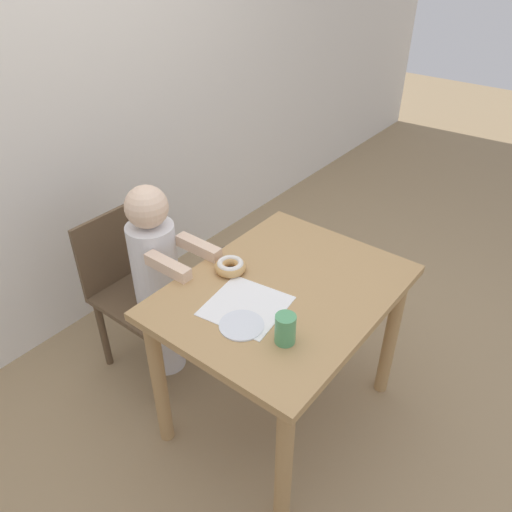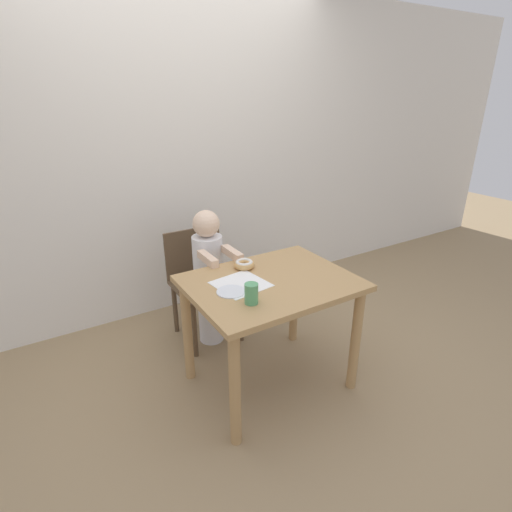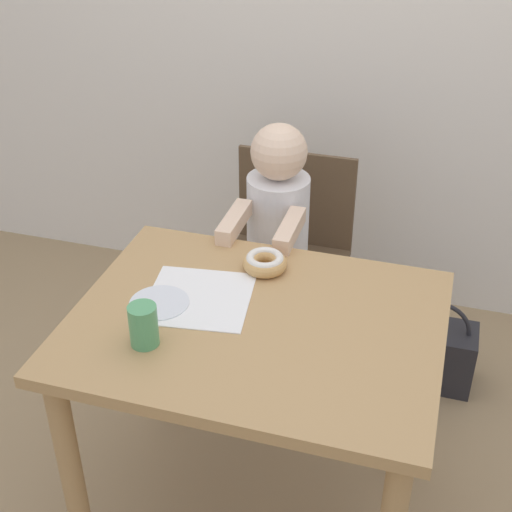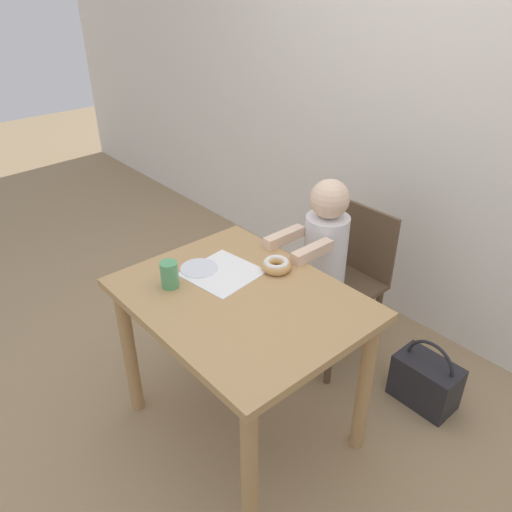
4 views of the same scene
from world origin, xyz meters
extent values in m
plane|color=#997F5B|center=(0.00, 0.00, 0.00)|extent=(12.00, 12.00, 0.00)
cube|color=silver|center=(0.00, 1.29, 1.25)|extent=(8.00, 0.05, 2.50)
cube|color=tan|center=(0.00, 0.00, 0.71)|extent=(0.95, 0.74, 0.03)
cylinder|color=tan|center=(-0.41, -0.31, 0.34)|extent=(0.06, 0.06, 0.69)
cylinder|color=tan|center=(0.41, -0.31, 0.34)|extent=(0.06, 0.06, 0.69)
cylinder|color=tan|center=(-0.41, 0.31, 0.34)|extent=(0.06, 0.06, 0.69)
cylinder|color=tan|center=(0.41, 0.31, 0.34)|extent=(0.06, 0.06, 0.69)
cube|color=brown|center=(-0.11, 0.68, 0.42)|extent=(0.44, 0.43, 0.03)
cube|color=brown|center=(-0.11, 0.89, 0.62)|extent=(0.44, 0.02, 0.37)
cylinder|color=brown|center=(-0.29, 0.49, 0.20)|extent=(0.04, 0.04, 0.41)
cylinder|color=brown|center=(0.08, 0.49, 0.20)|extent=(0.04, 0.04, 0.41)
cylinder|color=brown|center=(-0.29, 0.86, 0.20)|extent=(0.04, 0.04, 0.41)
cylinder|color=brown|center=(0.08, 0.86, 0.20)|extent=(0.04, 0.04, 0.41)
cylinder|color=white|center=(-0.11, 0.62, 0.22)|extent=(0.18, 0.18, 0.43)
cylinder|color=white|center=(-0.11, 0.62, 0.63)|extent=(0.21, 0.21, 0.39)
sphere|color=beige|center=(-0.11, 0.62, 0.91)|extent=(0.18, 0.18, 0.18)
cube|color=beige|center=(-0.20, 0.43, 0.75)|extent=(0.05, 0.22, 0.05)
cube|color=beige|center=(-0.02, 0.43, 0.75)|extent=(0.05, 0.22, 0.05)
torus|color=tan|center=(-0.04, 0.23, 0.74)|extent=(0.13, 0.13, 0.04)
torus|color=white|center=(-0.04, 0.23, 0.76)|extent=(0.11, 0.11, 0.02)
cube|color=white|center=(-0.17, 0.05, 0.72)|extent=(0.31, 0.31, 0.00)
cube|color=#232328|center=(0.46, 0.75, 0.12)|extent=(0.30, 0.18, 0.24)
torus|color=#232328|center=(0.46, 0.75, 0.24)|extent=(0.24, 0.02, 0.24)
cylinder|color=#519E66|center=(-0.23, -0.17, 0.78)|extent=(0.07, 0.07, 0.11)
cylinder|color=silver|center=(-0.26, -0.01, 0.73)|extent=(0.16, 0.16, 0.01)
camera|label=1|loc=(-1.25, -0.84, 1.91)|focal=35.00mm
camera|label=2|loc=(-1.16, -1.72, 1.74)|focal=28.00mm
camera|label=3|loc=(0.42, -1.40, 1.83)|focal=50.00mm
camera|label=4|loc=(1.24, -1.00, 1.84)|focal=35.00mm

